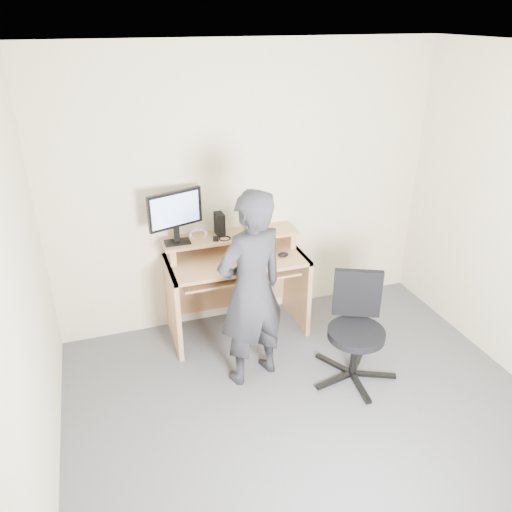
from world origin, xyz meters
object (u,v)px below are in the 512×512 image
desk (234,275)px  person (251,290)px  monitor (175,213)px  office_chair (356,324)px

desk → person: 0.77m
monitor → person: person is taller
desk → monitor: 0.80m
desk → person: (-0.07, -0.72, 0.25)m
desk → person: person is taller
monitor → office_chair: monitor is taller
monitor → person: (0.41, -0.77, -0.39)m
monitor → desk: bearing=-23.8°
person → office_chair: bearing=146.8°
monitor → office_chair: bearing=-58.1°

